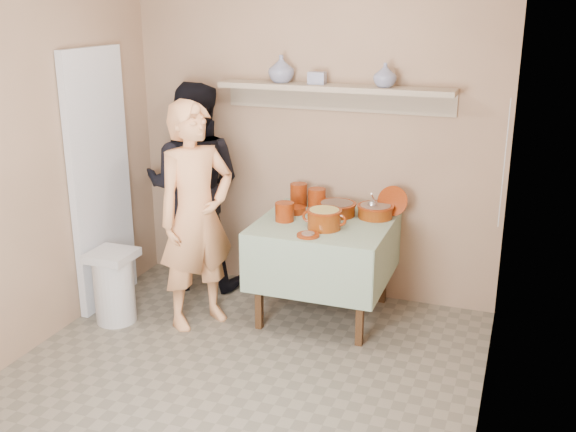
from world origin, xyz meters
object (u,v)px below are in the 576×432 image
at_px(person_helper, 194,187).
at_px(trash_bin, 114,286).
at_px(serving_table, 325,236).
at_px(cazuela_rice, 324,217).
at_px(person_cook, 196,216).

bearing_deg(person_helper, trash_bin, 64.10).
relative_size(serving_table, cazuela_rice, 2.95).
height_order(person_helper, cazuela_rice, person_helper).
height_order(serving_table, trash_bin, serving_table).
bearing_deg(serving_table, person_helper, 169.64).
bearing_deg(cazuela_rice, trash_bin, -162.38).
height_order(person_cook, cazuela_rice, person_cook).
distance_m(person_helper, cazuela_rice, 1.30).
bearing_deg(person_helper, person_cook, 109.02).
height_order(person_helper, trash_bin, person_helper).
relative_size(person_helper, serving_table, 1.76).
relative_size(person_cook, cazuela_rice, 5.08).
relative_size(person_cook, serving_table, 1.72).
xyz_separation_m(person_helper, serving_table, (1.19, -0.22, -0.22)).
bearing_deg(trash_bin, cazuela_rice, 17.62).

